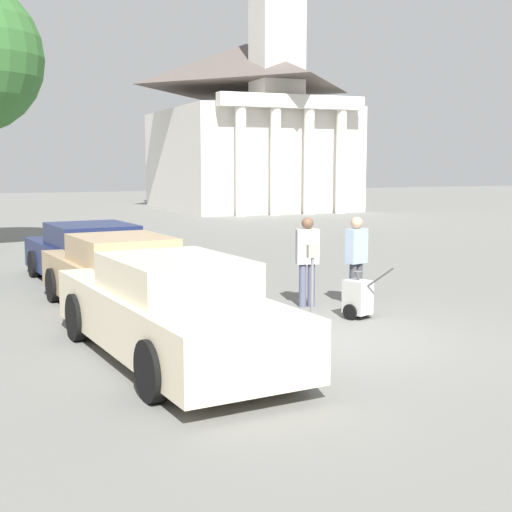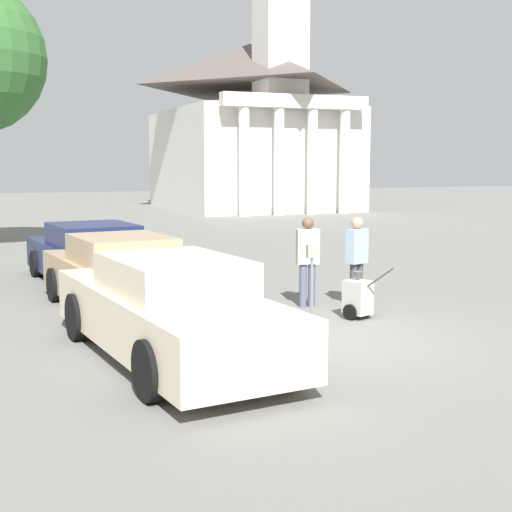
# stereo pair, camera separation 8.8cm
# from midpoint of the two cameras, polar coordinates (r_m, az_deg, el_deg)

# --- Properties ---
(ground_plane) EXTENTS (120.00, 120.00, 0.00)m
(ground_plane) POSITION_cam_midpoint_polar(r_m,az_deg,el_deg) (11.26, 5.52, -6.70)
(ground_plane) COLOR slate
(parked_car_cream) EXTENTS (2.41, 5.47, 1.47)m
(parked_car_cream) POSITION_cam_midpoint_polar(r_m,az_deg,el_deg) (10.08, -6.71, -4.33)
(parked_car_cream) COLOR beige
(parked_car_cream) RESTS_ON ground_plane
(parked_car_tan) EXTENTS (2.35, 4.88, 1.42)m
(parked_car_tan) POSITION_cam_midpoint_polar(r_m,az_deg,el_deg) (13.48, -10.65, -1.55)
(parked_car_tan) COLOR tan
(parked_car_tan) RESTS_ON ground_plane
(parked_car_navy) EXTENTS (2.50, 5.13, 1.38)m
(parked_car_navy) POSITION_cam_midpoint_polar(r_m,az_deg,el_deg) (16.73, -12.87, 0.05)
(parked_car_navy) COLOR #19234C
(parked_car_navy) RESTS_ON ground_plane
(parking_meter) EXTENTS (0.18, 0.09, 1.42)m
(parking_meter) POSITION_cam_midpoint_polar(r_m,az_deg,el_deg) (11.74, 4.70, -1.18)
(parking_meter) COLOR slate
(parking_meter) RESTS_ON ground_plane
(person_worker) EXTENTS (0.46, 0.31, 1.73)m
(person_worker) POSITION_cam_midpoint_polar(r_m,az_deg,el_deg) (13.61, 4.33, -0.00)
(person_worker) COLOR #515670
(person_worker) RESTS_ON ground_plane
(person_supervisor) EXTENTS (0.47, 0.35, 1.73)m
(person_supervisor) POSITION_cam_midpoint_polar(r_m,az_deg,el_deg) (13.77, 8.25, 0.03)
(person_supervisor) COLOR #3F3F47
(person_supervisor) RESTS_ON ground_plane
(equipment_cart) EXTENTS (0.55, 0.99, 1.00)m
(equipment_cart) POSITION_cam_midpoint_polar(r_m,az_deg,el_deg) (12.78, 8.35, -3.26)
(equipment_cart) COLOR #B2B2AD
(equipment_cart) RESTS_ON ground_plane
(church) EXTENTS (9.94, 13.12, 25.45)m
(church) POSITION_cam_midpoint_polar(r_m,az_deg,el_deg) (43.79, -0.16, 11.54)
(church) COLOR silver
(church) RESTS_ON ground_plane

